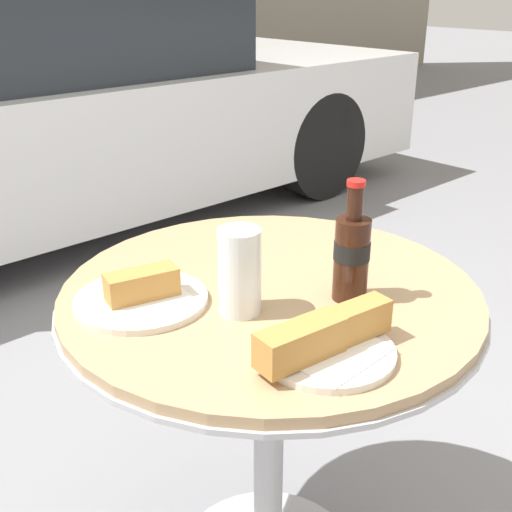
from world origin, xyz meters
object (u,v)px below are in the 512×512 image
object	(u,v)px
bistro_table	(269,359)
parked_car	(39,105)
lunch_plate_near	(325,342)
lunch_plate_far	(141,295)
cola_bottle_left	(352,254)
drinking_glass	(240,275)

from	to	relation	value
bistro_table	parked_car	world-z (taller)	parked_car
lunch_plate_near	lunch_plate_far	world-z (taller)	lunch_plate_near
cola_bottle_left	lunch_plate_far	distance (m)	0.37
lunch_plate_near	bistro_table	bearing A→B (deg)	65.49
bistro_table	drinking_glass	xyz separation A→B (m)	(-0.10, -0.03, 0.22)
cola_bottle_left	drinking_glass	bearing A→B (deg)	151.86
lunch_plate_far	bistro_table	bearing A→B (deg)	-26.80
bistro_table	lunch_plate_near	size ratio (longest dim) A/B	3.24
cola_bottle_left	drinking_glass	distance (m)	0.20
bistro_table	drinking_glass	size ratio (longest dim) A/B	5.22
lunch_plate_far	parked_car	distance (m)	2.57
drinking_glass	lunch_plate_near	distance (m)	0.20
drinking_glass	parked_car	world-z (taller)	parked_car
cola_bottle_left	lunch_plate_near	distance (m)	0.21
cola_bottle_left	lunch_plate_near	bearing A→B (deg)	-150.71
drinking_glass	lunch_plate_far	xyz separation A→B (m)	(-0.11, 0.14, -0.05)
lunch_plate_far	parked_car	size ratio (longest dim) A/B	0.05
lunch_plate_near	lunch_plate_far	size ratio (longest dim) A/B	1.03
bistro_table	lunch_plate_far	size ratio (longest dim) A/B	3.35
bistro_table	cola_bottle_left	bearing A→B (deg)	-59.82
cola_bottle_left	lunch_plate_far	world-z (taller)	cola_bottle_left
cola_bottle_left	lunch_plate_near	xyz separation A→B (m)	(-0.18, -0.10, -0.06)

